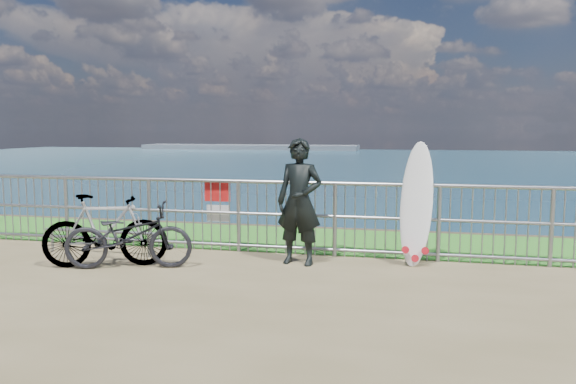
% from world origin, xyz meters
% --- Properties ---
extents(grass_strip, '(120.00, 120.00, 0.00)m').
position_xyz_m(grass_strip, '(0.00, 2.70, 0.01)').
color(grass_strip, '#287921').
rests_on(grass_strip, ground).
extents(seascape, '(260.00, 260.00, 5.00)m').
position_xyz_m(seascape, '(-43.75, 147.49, -4.03)').
color(seascape, brown).
rests_on(seascape, ground).
extents(railing, '(10.06, 0.10, 1.13)m').
position_xyz_m(railing, '(0.01, 1.60, 0.58)').
color(railing, gray).
rests_on(railing, ground).
extents(surfer, '(0.70, 0.51, 1.78)m').
position_xyz_m(surfer, '(0.58, 1.02, 0.89)').
color(surfer, black).
rests_on(surfer, ground).
extents(surfboard, '(0.54, 0.50, 1.74)m').
position_xyz_m(surfboard, '(2.18, 1.34, 0.80)').
color(surfboard, white).
rests_on(surfboard, ground).
extents(bicycle_near, '(1.82, 1.07, 0.90)m').
position_xyz_m(bicycle_near, '(-1.65, 0.26, 0.45)').
color(bicycle_near, black).
rests_on(bicycle_near, ground).
extents(bicycle_far, '(1.75, 1.03, 1.02)m').
position_xyz_m(bicycle_far, '(-2.00, 0.26, 0.51)').
color(bicycle_far, black).
rests_on(bicycle_far, ground).
extents(bike_rack, '(1.82, 0.05, 0.38)m').
position_xyz_m(bike_rack, '(-2.50, 0.93, 0.31)').
color(bike_rack, gray).
rests_on(bike_rack, ground).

